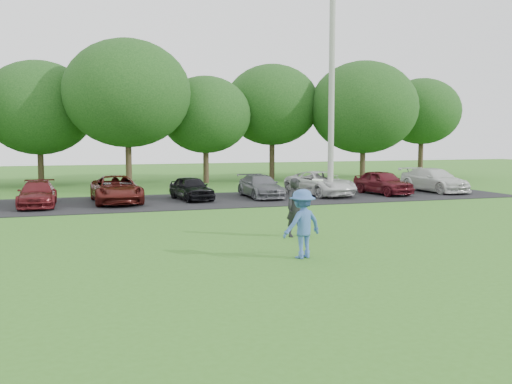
# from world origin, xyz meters

# --- Properties ---
(ground) EXTENTS (100.00, 100.00, 0.00)m
(ground) POSITION_xyz_m (0.00, 0.00, 0.00)
(ground) COLOR #376D1F
(ground) RESTS_ON ground
(parking_lot) EXTENTS (32.00, 6.50, 0.03)m
(parking_lot) POSITION_xyz_m (0.00, 13.00, 0.01)
(parking_lot) COLOR black
(parking_lot) RESTS_ON ground
(utility_pole) EXTENTS (0.28, 0.28, 9.34)m
(utility_pole) POSITION_xyz_m (6.60, 12.15, 4.67)
(utility_pole) COLOR #9A9A95
(utility_pole) RESTS_ON ground
(frisbee_player) EXTENTS (1.23, 0.93, 1.94)m
(frisbee_player) POSITION_xyz_m (0.04, -0.02, 0.85)
(frisbee_player) COLOR #395EA3
(frisbee_player) RESTS_ON ground
(camera_bystander) EXTENTS (0.69, 0.51, 1.75)m
(camera_bystander) POSITION_xyz_m (1.03, 2.81, 0.87)
(camera_bystander) COLOR black
(camera_bystander) RESTS_ON ground
(parked_cars) EXTENTS (28.33, 5.21, 1.24)m
(parked_cars) POSITION_xyz_m (0.63, 13.05, 0.62)
(parked_cars) COLOR silver
(parked_cars) RESTS_ON parking_lot
(tree_row) EXTENTS (42.39, 9.85, 8.64)m
(tree_row) POSITION_xyz_m (1.51, 22.76, 4.91)
(tree_row) COLOR #38281C
(tree_row) RESTS_ON ground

